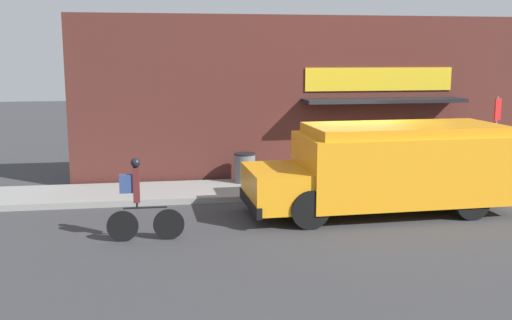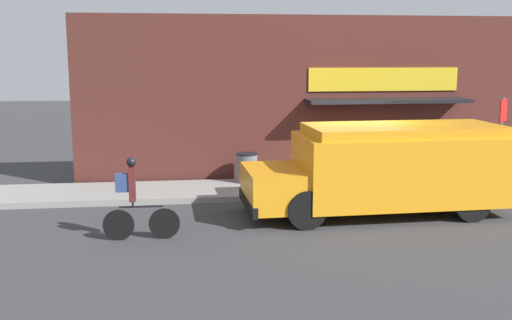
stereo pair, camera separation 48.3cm
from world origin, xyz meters
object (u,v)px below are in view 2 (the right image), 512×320
(trash_bin, at_px, (247,168))
(stop_sign_post, at_px, (502,126))
(school_bus, at_px, (389,167))
(cyclist, at_px, (135,200))

(trash_bin, bearing_deg, stop_sign_post, -7.40)
(school_bus, xyz_separation_m, stop_sign_post, (3.97, 2.25, 0.64))
(stop_sign_post, distance_m, trash_bin, 7.04)
(school_bus, bearing_deg, stop_sign_post, 27.62)
(cyclist, height_order, stop_sign_post, stop_sign_post)
(cyclist, xyz_separation_m, stop_sign_post, (9.61, 3.54, 0.92))
(stop_sign_post, bearing_deg, school_bus, -150.40)
(cyclist, distance_m, trash_bin, 5.21)
(school_bus, bearing_deg, cyclist, -169.16)
(cyclist, relative_size, trash_bin, 2.05)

